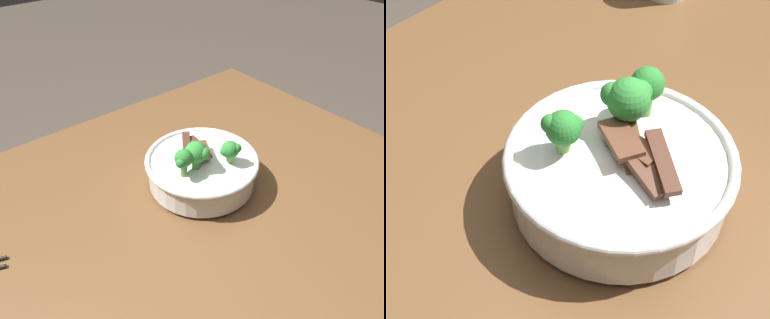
# 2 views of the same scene
# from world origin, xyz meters

# --- Properties ---
(dining_table) EXTENTS (1.25, 0.85, 0.76)m
(dining_table) POSITION_xyz_m (0.00, 0.00, 0.61)
(dining_table) COLOR brown
(dining_table) RESTS_ON ground
(rice_bowl) EXTENTS (0.24, 0.24, 0.13)m
(rice_bowl) POSITION_xyz_m (-0.13, -0.03, 0.81)
(rice_bowl) COLOR white
(rice_bowl) RESTS_ON dining_table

